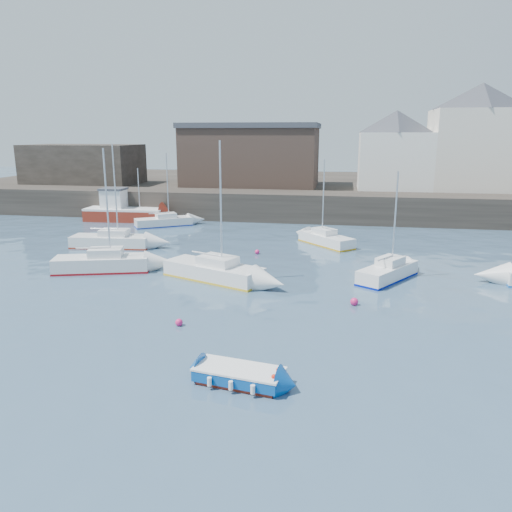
% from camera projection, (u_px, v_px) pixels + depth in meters
% --- Properties ---
extents(water, '(220.00, 220.00, 0.00)m').
position_uv_depth(water, '(207.00, 357.00, 21.06)').
color(water, '#2D4760').
rests_on(water, ground).
extents(quay_wall, '(90.00, 5.00, 3.00)m').
position_uv_depth(quay_wall, '(293.00, 206.00, 54.18)').
color(quay_wall, '#28231E').
rests_on(quay_wall, ground).
extents(land_strip, '(90.00, 32.00, 2.80)m').
position_uv_depth(land_strip, '(305.00, 189.00, 71.41)').
color(land_strip, '#28231E').
rests_on(land_strip, ground).
extents(bldg_east_a, '(13.36, 13.36, 11.80)m').
position_uv_depth(bldg_east_a, '(478.00, 137.00, 55.76)').
color(bldg_east_a, beige).
rests_on(bldg_east_a, land_strip).
extents(bldg_east_d, '(11.14, 11.14, 8.95)m').
position_uv_depth(bldg_east_d, '(395.00, 150.00, 57.14)').
color(bldg_east_d, white).
rests_on(bldg_east_d, land_strip).
extents(warehouse, '(16.40, 10.40, 7.60)m').
position_uv_depth(warehouse, '(252.00, 155.00, 61.61)').
color(warehouse, '#3D2D26').
rests_on(warehouse, land_strip).
extents(bldg_west, '(14.00, 8.00, 5.00)m').
position_uv_depth(bldg_west, '(84.00, 164.00, 64.67)').
color(bldg_west, '#353028').
rests_on(bldg_west, land_strip).
extents(blue_dinghy, '(3.57, 2.06, 0.64)m').
position_uv_depth(blue_dinghy, '(239.00, 375.00, 18.76)').
color(blue_dinghy, maroon).
rests_on(blue_dinghy, ground).
extents(fishing_boat, '(8.61, 3.50, 5.63)m').
position_uv_depth(fishing_boat, '(123.00, 210.00, 53.95)').
color(fishing_boat, maroon).
rests_on(fishing_boat, ground).
extents(sailboat_a, '(6.68, 3.74, 8.27)m').
position_uv_depth(sailboat_a, '(102.00, 263.00, 34.10)').
color(sailboat_a, white).
rests_on(sailboat_a, ground).
extents(sailboat_b, '(7.14, 4.73, 8.79)m').
position_uv_depth(sailboat_b, '(214.00, 271.00, 32.17)').
color(sailboat_b, white).
rests_on(sailboat_b, ground).
extents(sailboat_c, '(4.27, 5.32, 6.91)m').
position_uv_depth(sailboat_c, '(388.00, 272.00, 32.15)').
color(sailboat_c, white).
rests_on(sailboat_c, ground).
extents(sailboat_e, '(6.65, 2.62, 8.37)m').
position_uv_depth(sailboat_e, '(112.00, 241.00, 41.33)').
color(sailboat_e, white).
rests_on(sailboat_e, ground).
extents(sailboat_f, '(4.99, 5.22, 7.12)m').
position_uv_depth(sailboat_f, '(326.00, 239.00, 42.19)').
color(sailboat_f, white).
rests_on(sailboat_f, ground).
extents(sailboat_h, '(5.75, 4.63, 7.32)m').
position_uv_depth(sailboat_h, '(164.00, 221.00, 50.81)').
color(sailboat_h, white).
rests_on(sailboat_h, ground).
extents(buoy_near, '(0.37, 0.37, 0.37)m').
position_uv_depth(buoy_near, '(179.00, 326.00, 24.53)').
color(buoy_near, '#DA2069').
rests_on(buoy_near, ground).
extents(buoy_mid, '(0.44, 0.44, 0.44)m').
position_uv_depth(buoy_mid, '(354.00, 305.00, 27.46)').
color(buoy_mid, '#DA2069').
rests_on(buoy_mid, ground).
extents(buoy_far, '(0.36, 0.36, 0.36)m').
position_uv_depth(buoy_far, '(257.00, 254.00, 39.13)').
color(buoy_far, '#DA2069').
rests_on(buoy_far, ground).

